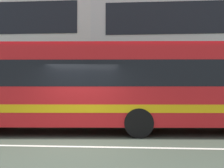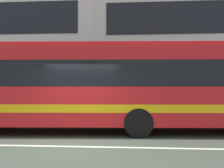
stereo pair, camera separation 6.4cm
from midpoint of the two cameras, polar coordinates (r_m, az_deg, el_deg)
name	(u,v)px [view 2 (the right image)]	position (r m, az deg, el deg)	size (l,w,h in m)	color
ground_plane	(73,147)	(7.72, -8.31, -13.53)	(160.00, 160.00, 0.00)	#3D473B
lane_centre_line	(73,146)	(7.72, -8.31, -13.50)	(60.00, 0.16, 0.01)	silver
hedge_row_far	(153,111)	(14.05, 9.10, -5.84)	(19.13, 1.10, 0.92)	#204317
transit_bus	(117,84)	(9.97, 1.27, -0.09)	(11.92, 3.25, 3.31)	red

